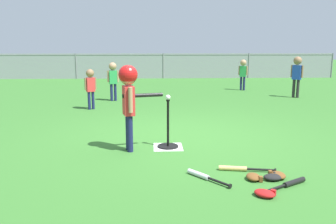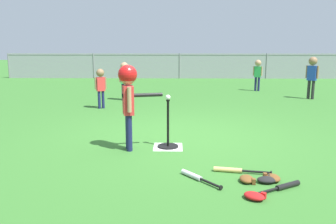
{
  "view_description": "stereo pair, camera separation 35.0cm",
  "coord_description": "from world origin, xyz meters",
  "px_view_note": "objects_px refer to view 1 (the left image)",
  "views": [
    {
      "loc": [
        -0.53,
        -5.74,
        1.55
      ],
      "look_at": [
        -0.29,
        -0.59,
        0.55
      ],
      "focal_mm": 37.26,
      "sensor_mm": 36.0,
      "label": 1
    },
    {
      "loc": [
        -0.18,
        -5.74,
        1.55
      ],
      "look_at": [
        -0.29,
        -0.59,
        0.55
      ],
      "focal_mm": 37.26,
      "sensor_mm": 36.0,
      "label": 2
    }
  ],
  "objects_px": {
    "fielder_deep_right": "(90,84)",
    "glove_near_bats": "(265,193)",
    "batting_tee": "(168,139)",
    "spare_bat_black": "(290,183)",
    "glove_outfield_drop": "(273,177)",
    "batter_child": "(129,90)",
    "fielder_deep_left": "(243,71)",
    "fielder_deep_center": "(113,76)",
    "baseball_on_tee": "(168,97)",
    "fielder_near_right": "(297,71)",
    "glove_tossed_aside": "(278,175)",
    "spare_bat_wood": "(239,169)",
    "spare_bat_silver": "(203,176)",
    "glove_by_plate": "(254,177)"
  },
  "relations": [
    {
      "from": "fielder_deep_right",
      "to": "glove_near_bats",
      "type": "bearing_deg",
      "value": -62.6
    },
    {
      "from": "batting_tee",
      "to": "spare_bat_black",
      "type": "height_order",
      "value": "batting_tee"
    },
    {
      "from": "batting_tee",
      "to": "glove_outfield_drop",
      "type": "distance_m",
      "value": 1.8
    },
    {
      "from": "batter_child",
      "to": "fielder_deep_left",
      "type": "height_order",
      "value": "batter_child"
    },
    {
      "from": "fielder_deep_center",
      "to": "baseball_on_tee",
      "type": "bearing_deg",
      "value": -73.89
    },
    {
      "from": "fielder_deep_left",
      "to": "glove_outfield_drop",
      "type": "distance_m",
      "value": 8.25
    },
    {
      "from": "fielder_near_right",
      "to": "spare_bat_black",
      "type": "height_order",
      "value": "fielder_near_right"
    },
    {
      "from": "fielder_near_right",
      "to": "glove_tossed_aside",
      "type": "xyz_separation_m",
      "value": [
        -2.78,
        -6.23,
        -0.74
      ]
    },
    {
      "from": "fielder_near_right",
      "to": "fielder_deep_left",
      "type": "bearing_deg",
      "value": 123.12
    },
    {
      "from": "spare_bat_wood",
      "to": "glove_outfield_drop",
      "type": "bearing_deg",
      "value": -43.79
    },
    {
      "from": "fielder_deep_center",
      "to": "fielder_near_right",
      "type": "bearing_deg",
      "value": 3.84
    },
    {
      "from": "batter_child",
      "to": "spare_bat_black",
      "type": "height_order",
      "value": "batter_child"
    },
    {
      "from": "fielder_near_right",
      "to": "fielder_deep_left",
      "type": "distance_m",
      "value": 2.09
    },
    {
      "from": "batting_tee",
      "to": "fielder_near_right",
      "type": "height_order",
      "value": "fielder_near_right"
    },
    {
      "from": "glove_near_bats",
      "to": "fielder_deep_left",
      "type": "bearing_deg",
      "value": 77.03
    },
    {
      "from": "spare_bat_silver",
      "to": "spare_bat_wood",
      "type": "distance_m",
      "value": 0.53
    },
    {
      "from": "batting_tee",
      "to": "spare_bat_black",
      "type": "bearing_deg",
      "value": -50.35
    },
    {
      "from": "spare_bat_black",
      "to": "batting_tee",
      "type": "bearing_deg",
      "value": 129.65
    },
    {
      "from": "spare_bat_black",
      "to": "fielder_deep_center",
      "type": "bearing_deg",
      "value": 113.09
    },
    {
      "from": "batting_tee",
      "to": "glove_by_plate",
      "type": "distance_m",
      "value": 1.65
    },
    {
      "from": "batting_tee",
      "to": "spare_bat_silver",
      "type": "bearing_deg",
      "value": -74.86
    },
    {
      "from": "spare_bat_silver",
      "to": "glove_by_plate",
      "type": "xyz_separation_m",
      "value": [
        0.59,
        -0.07,
        0.01
      ]
    },
    {
      "from": "batter_child",
      "to": "fielder_deep_left",
      "type": "distance_m",
      "value": 7.64
    },
    {
      "from": "batter_child",
      "to": "spare_bat_black",
      "type": "xyz_separation_m",
      "value": [
        1.86,
        -1.41,
        -0.87
      ]
    },
    {
      "from": "fielder_deep_left",
      "to": "spare_bat_black",
      "type": "distance_m",
      "value": 8.4
    },
    {
      "from": "glove_by_plate",
      "to": "batter_child",
      "type": "bearing_deg",
      "value": 141.14
    },
    {
      "from": "fielder_deep_center",
      "to": "spare_bat_silver",
      "type": "bearing_deg",
      "value": -74.1
    },
    {
      "from": "batter_child",
      "to": "spare_bat_black",
      "type": "relative_size",
      "value": 2.13
    },
    {
      "from": "baseball_on_tee",
      "to": "glove_outfield_drop",
      "type": "distance_m",
      "value": 1.95
    },
    {
      "from": "glove_tossed_aside",
      "to": "fielder_deep_right",
      "type": "bearing_deg",
      "value": 122.81
    },
    {
      "from": "batter_child",
      "to": "fielder_near_right",
      "type": "relative_size",
      "value": 1.05
    },
    {
      "from": "glove_outfield_drop",
      "to": "spare_bat_wood",
      "type": "bearing_deg",
      "value": 136.21
    },
    {
      "from": "fielder_deep_left",
      "to": "fielder_deep_center",
      "type": "distance_m",
      "value": 4.69
    },
    {
      "from": "fielder_deep_right",
      "to": "glove_tossed_aside",
      "type": "bearing_deg",
      "value": -57.19
    },
    {
      "from": "fielder_deep_center",
      "to": "glove_outfield_drop",
      "type": "relative_size",
      "value": 4.61
    },
    {
      "from": "fielder_deep_right",
      "to": "glove_outfield_drop",
      "type": "distance_m",
      "value": 5.5
    },
    {
      "from": "fielder_deep_left",
      "to": "fielder_deep_center",
      "type": "relative_size",
      "value": 0.98
    },
    {
      "from": "glove_by_plate",
      "to": "batting_tee",
      "type": "bearing_deg",
      "value": 124.49
    },
    {
      "from": "glove_outfield_drop",
      "to": "glove_tossed_aside",
      "type": "bearing_deg",
      "value": 37.8
    },
    {
      "from": "spare_bat_black",
      "to": "glove_outfield_drop",
      "type": "xyz_separation_m",
      "value": [
        -0.13,
        0.18,
        0.01
      ]
    },
    {
      "from": "batting_tee",
      "to": "spare_bat_silver",
      "type": "relative_size",
      "value": 1.4
    },
    {
      "from": "glove_by_plate",
      "to": "glove_outfield_drop",
      "type": "height_order",
      "value": "same"
    },
    {
      "from": "glove_tossed_aside",
      "to": "glove_outfield_drop",
      "type": "relative_size",
      "value": 0.97
    },
    {
      "from": "batting_tee",
      "to": "fielder_deep_left",
      "type": "height_order",
      "value": "fielder_deep_left"
    },
    {
      "from": "spare_bat_black",
      "to": "fielder_deep_left",
      "type": "bearing_deg",
      "value": 79.1
    },
    {
      "from": "spare_bat_silver",
      "to": "fielder_deep_center",
      "type": "bearing_deg",
      "value": 105.9
    },
    {
      "from": "glove_tossed_aside",
      "to": "fielder_deep_center",
      "type": "bearing_deg",
      "value": 113.53
    },
    {
      "from": "spare_bat_wood",
      "to": "glove_by_plate",
      "type": "xyz_separation_m",
      "value": [
        0.1,
        -0.3,
        0.01
      ]
    },
    {
      "from": "glove_tossed_aside",
      "to": "glove_outfield_drop",
      "type": "bearing_deg",
      "value": -142.2
    },
    {
      "from": "glove_outfield_drop",
      "to": "baseball_on_tee",
      "type": "bearing_deg",
      "value": 130.08
    }
  ]
}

